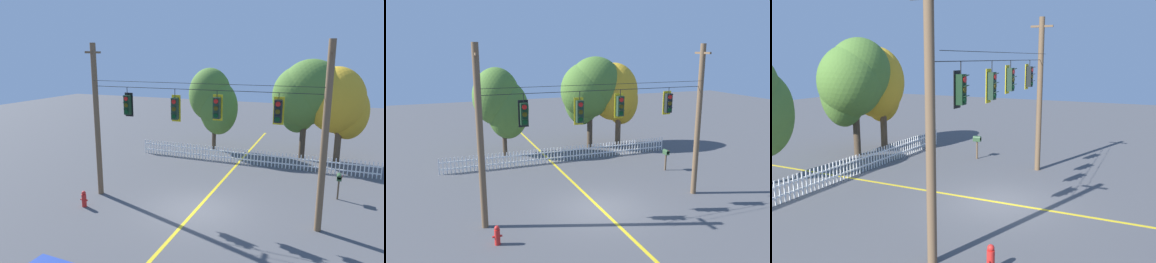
# 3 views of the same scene
# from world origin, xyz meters

# --- Properties ---
(ground) EXTENTS (80.00, 80.00, 0.00)m
(ground) POSITION_xyz_m (0.00, 0.00, 0.00)
(ground) COLOR #4C4C4F
(lane_centerline_stripe) EXTENTS (0.16, 36.00, 0.01)m
(lane_centerline_stripe) POSITION_xyz_m (0.00, 0.00, 0.00)
(lane_centerline_stripe) COLOR gold
(lane_centerline_stripe) RESTS_ON ground
(signal_support_span) EXTENTS (10.96, 1.10, 7.66)m
(signal_support_span) POSITION_xyz_m (0.00, -0.00, 3.91)
(signal_support_span) COLOR brown
(signal_support_span) RESTS_ON ground
(traffic_signal_southbound_primary) EXTENTS (0.43, 0.38, 1.42)m
(traffic_signal_southbound_primary) POSITION_xyz_m (-3.52, 0.01, 4.76)
(traffic_signal_southbound_primary) COLOR black
(traffic_signal_eastbound_side) EXTENTS (0.43, 0.38, 1.50)m
(traffic_signal_eastbound_side) POSITION_xyz_m (-1.04, 0.01, 4.72)
(traffic_signal_eastbound_side) COLOR black
(traffic_signal_westbound_side) EXTENTS (0.43, 0.38, 1.32)m
(traffic_signal_westbound_side) POSITION_xyz_m (0.93, 0.01, 4.85)
(traffic_signal_westbound_side) COLOR black
(traffic_signal_northbound_primary) EXTENTS (0.43, 0.38, 1.32)m
(traffic_signal_northbound_primary) POSITION_xyz_m (3.51, 0.01, 4.86)
(traffic_signal_northbound_primary) COLOR black
(white_picket_fence) EXTENTS (15.63, 0.06, 1.00)m
(white_picket_fence) POSITION_xyz_m (0.73, 7.82, 0.51)
(white_picket_fence) COLOR white
(white_picket_fence) RESTS_ON ground
(autumn_maple_near_fence) EXTENTS (3.80, 3.06, 6.20)m
(autumn_maple_near_fence) POSITION_xyz_m (-2.65, 10.56, 3.72)
(autumn_maple_near_fence) COLOR #473828
(autumn_maple_near_fence) RESTS_ON ground
(autumn_maple_mid) EXTENTS (4.62, 3.60, 6.87)m
(autumn_maple_mid) POSITION_xyz_m (3.78, 10.56, 4.47)
(autumn_maple_mid) COLOR #473828
(autumn_maple_mid) RESTS_ON ground
(autumn_oak_far_east) EXTENTS (3.97, 3.33, 6.40)m
(autumn_oak_far_east) POSITION_xyz_m (5.98, 10.49, 3.99)
(autumn_oak_far_east) COLOR brown
(autumn_oak_far_east) RESTS_ON ground
(fire_hydrant) EXTENTS (0.38, 0.22, 0.79)m
(fire_hydrant) POSITION_xyz_m (-5.08, -1.66, 0.39)
(fire_hydrant) COLOR red
(fire_hydrant) RESTS_ON ground
(roadside_mailbox) EXTENTS (0.25, 0.44, 1.33)m
(roadside_mailbox) POSITION_xyz_m (6.13, 3.76, 1.08)
(roadside_mailbox) COLOR brown
(roadside_mailbox) RESTS_ON ground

